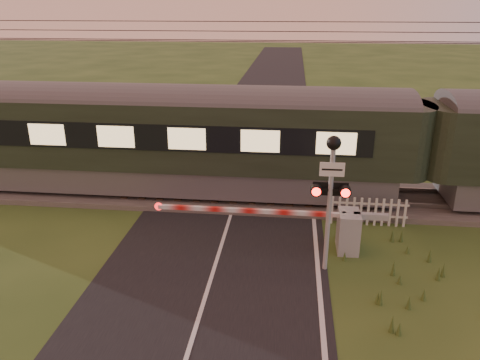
# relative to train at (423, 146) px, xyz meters

# --- Properties ---
(ground) EXTENTS (160.00, 160.00, 0.00)m
(ground) POSITION_rel_train_xyz_m (-6.34, -6.50, -2.14)
(ground) COLOR #2B441A
(ground) RESTS_ON ground
(road) EXTENTS (6.00, 140.00, 0.03)m
(road) POSITION_rel_train_xyz_m (-6.32, -6.73, -2.13)
(road) COLOR black
(road) RESTS_ON ground
(track_bed) EXTENTS (140.00, 3.40, 0.39)m
(track_bed) POSITION_rel_train_xyz_m (-6.34, 0.00, -2.07)
(track_bed) COLOR #47423D
(track_bed) RESTS_ON ground
(overhead_wires) EXTENTS (120.00, 0.62, 0.62)m
(overhead_wires) POSITION_rel_train_xyz_m (-6.34, 0.00, 3.59)
(overhead_wires) COLOR black
(overhead_wires) RESTS_ON ground
(train) EXTENTS (39.78, 2.74, 3.70)m
(train) POSITION_rel_train_xyz_m (0.00, 0.00, 0.00)
(train) COLOR #5F5E63
(train) RESTS_ON ground
(boom_gate) EXTENTS (6.67, 0.90, 1.20)m
(boom_gate) POSITION_rel_train_xyz_m (-3.00, -3.61, -1.48)
(boom_gate) COLOR gray
(boom_gate) RESTS_ON ground
(crossing_signal) EXTENTS (0.93, 0.37, 3.67)m
(crossing_signal) POSITION_rel_train_xyz_m (-3.41, -4.74, 0.39)
(crossing_signal) COLOR gray
(crossing_signal) RESTS_ON ground
(picket_fence) EXTENTS (2.49, 0.08, 0.93)m
(picket_fence) POSITION_rel_train_xyz_m (-1.91, -1.89, -1.67)
(picket_fence) COLOR silver
(picket_fence) RESTS_ON ground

